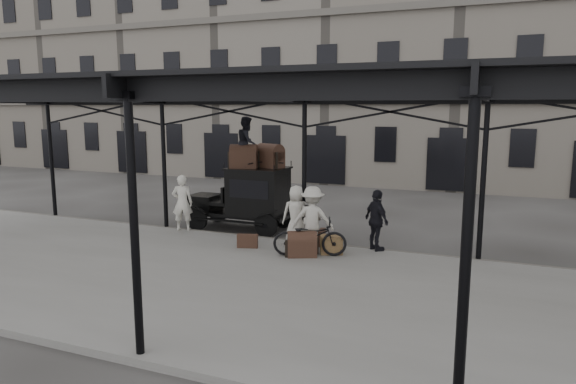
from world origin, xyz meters
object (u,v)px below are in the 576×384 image
steamer_trunk_roof_near (244,158)px  steamer_trunk_platform (302,246)px  taxi (250,196)px  porter_left (182,203)px  bicycle (310,237)px  porter_official (377,220)px

steamer_trunk_roof_near → steamer_trunk_platform: 4.39m
steamer_trunk_roof_near → steamer_trunk_platform: bearing=-56.2°
steamer_trunk_platform → taxi: bearing=113.2°
taxi → steamer_trunk_platform: size_ratio=4.61×
porter_left → steamer_trunk_roof_near: bearing=-168.6°
porter_left → bicycle: 5.06m
taxi → bicycle: size_ratio=1.82×
bicycle → steamer_trunk_platform: bicycle is taller
porter_official → porter_left: bearing=43.9°
steamer_trunk_platform → porter_official: bearing=13.3°
porter_official → steamer_trunk_platform: size_ratio=2.21×
taxi → bicycle: bearing=-40.0°
porter_official → steamer_trunk_platform: bearing=81.0°
taxi → bicycle: 4.08m
taxi → steamer_trunk_roof_near: size_ratio=4.09×
porter_left → porter_official: (6.46, 0.00, -0.05)m
taxi → bicycle: taxi is taller
porter_left → steamer_trunk_platform: bearing=142.1°
bicycle → steamer_trunk_platform: size_ratio=2.53×
porter_left → steamer_trunk_roof_near: 2.50m
taxi → porter_official: size_ratio=2.09×
porter_left → bicycle: porter_left is taller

